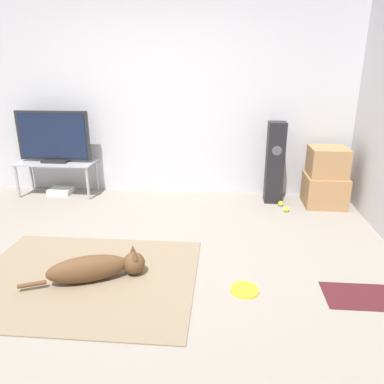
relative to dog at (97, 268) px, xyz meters
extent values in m
plane|color=gray|center=(0.08, 0.24, -0.12)|extent=(12.00, 12.00, 0.00)
cube|color=silver|center=(0.08, 2.34, 1.16)|extent=(8.00, 0.06, 2.55)
cube|color=#847056|center=(-0.12, 0.02, -0.11)|extent=(1.84, 1.44, 0.01)
ellipsoid|color=brown|center=(-0.07, -0.03, 0.00)|extent=(0.67, 0.42, 0.22)
sphere|color=brown|center=(0.28, 0.11, -0.01)|extent=(0.19, 0.19, 0.19)
cone|color=brown|center=(0.26, 0.16, 0.09)|extent=(0.06, 0.06, 0.08)
cone|color=brown|center=(0.30, 0.07, 0.09)|extent=(0.06, 0.06, 0.08)
cylinder|color=brown|center=(-0.47, -0.19, -0.06)|extent=(0.21, 0.11, 0.04)
cylinder|color=yellow|center=(1.20, -0.05, -0.11)|extent=(0.22, 0.22, 0.02)
torus|color=yellow|center=(1.20, -0.05, -0.10)|extent=(0.23, 0.23, 0.02)
cube|color=#A87A4C|center=(2.28, 1.94, 0.07)|extent=(0.49, 0.46, 0.38)
cube|color=#A87A4C|center=(2.27, 1.95, 0.44)|extent=(0.44, 0.42, 0.35)
cube|color=black|center=(1.65, 2.02, 0.39)|extent=(0.21, 0.21, 1.02)
cylinder|color=#4C4C51|center=(1.65, 1.91, 0.57)|extent=(0.12, 0.00, 0.12)
cube|color=#A8A8AD|center=(-1.22, 2.06, 0.32)|extent=(1.01, 0.43, 0.02)
cylinder|color=#A8A8AD|center=(-1.69, 1.87, 0.10)|extent=(0.04, 0.04, 0.43)
cylinder|color=#A8A8AD|center=(-0.74, 1.87, 0.10)|extent=(0.04, 0.04, 0.43)
cylinder|color=#A8A8AD|center=(-1.69, 2.24, 0.10)|extent=(0.04, 0.04, 0.43)
cylinder|color=#A8A8AD|center=(-0.74, 2.24, 0.10)|extent=(0.04, 0.04, 0.43)
cube|color=#232326|center=(-1.22, 2.06, 0.34)|extent=(0.34, 0.20, 0.03)
cube|color=#232326|center=(-1.22, 2.06, 0.68)|extent=(0.96, 0.04, 0.65)
cube|color=#141E38|center=(-1.22, 2.05, 0.68)|extent=(0.88, 0.01, 0.58)
sphere|color=#C6E033|center=(1.74, 1.85, -0.09)|extent=(0.07, 0.07, 0.07)
sphere|color=#C6E033|center=(1.78, 1.65, -0.09)|extent=(0.07, 0.07, 0.07)
cube|color=white|center=(-1.21, 2.07, -0.08)|extent=(0.30, 0.24, 0.07)
cube|color=#47191E|center=(2.10, -0.05, -0.12)|extent=(0.58, 0.36, 0.01)
camera|label=1|loc=(1.00, -2.60, 1.59)|focal=35.00mm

